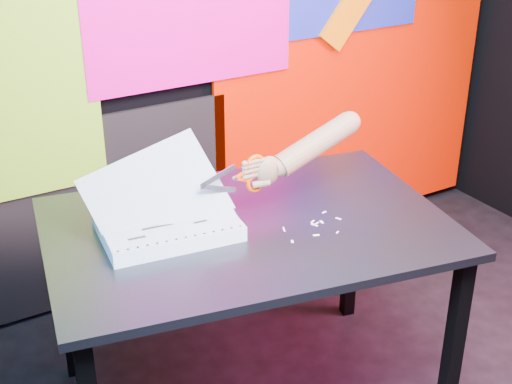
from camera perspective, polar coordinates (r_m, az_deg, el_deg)
backdrop at (r=3.27m, az=-0.10°, el=9.64°), size 2.88×0.05×2.08m
work_table at (r=2.39m, az=-0.66°, el=-4.23°), size 1.45×1.10×0.75m
printout_stack at (r=2.31m, az=-7.14°, el=-2.52°), size 0.48×0.36×0.32m
scissors at (r=2.34m, az=-0.40°, el=1.41°), size 0.24×0.02×0.14m
hand_forearm at (r=2.42m, az=4.18°, el=3.53°), size 0.45×0.08×0.20m
paper_clippings at (r=2.35m, az=4.77°, el=-2.72°), size 0.23×0.15×0.00m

